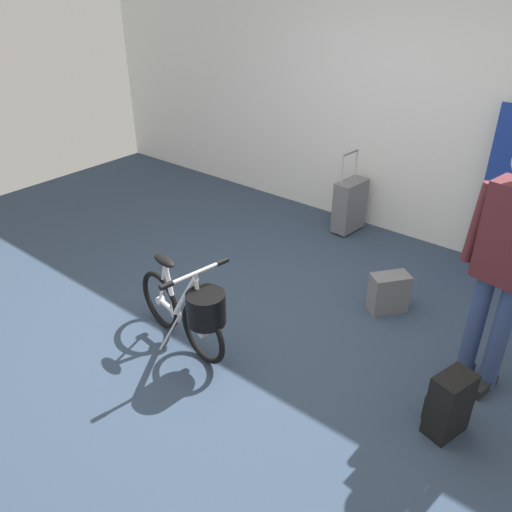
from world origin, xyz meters
The scene contains 7 objects.
ground_plane centered at (0.00, 0.00, 0.00)m, with size 8.14×8.14×0.00m, color #2D3D51.
back_wall centered at (0.00, 2.29, 1.56)m, with size 8.14×0.10×3.12m, color white.
folding_bike_foreground centered at (-0.26, -0.41, 0.35)m, with size 0.98×0.53×0.71m.
visitor_near_wall centered at (1.41, 0.56, 0.92)m, with size 0.53×0.32×1.61m.
rolling_suitcase centered at (-0.38, 1.97, 0.28)m, with size 0.21×0.37×0.83m.
backpack_on_floor centered at (1.42, 0.01, 0.20)m, with size 0.24×0.28×0.42m.
handbag_on_floor centered at (0.59, 0.93, 0.16)m, with size 0.31×0.33×0.32m.
Camera 1 is at (1.93, -2.37, 2.41)m, focal length 36.34 mm.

